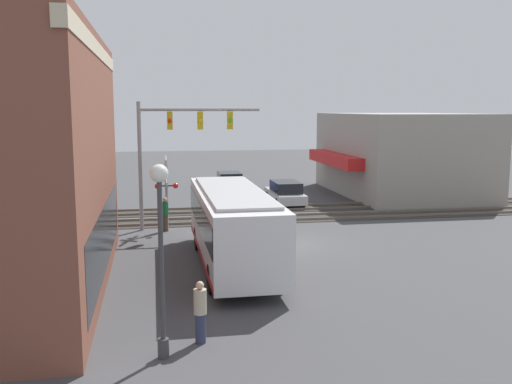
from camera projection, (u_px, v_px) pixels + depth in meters
name	position (u px, v px, depth m)	size (l,w,h in m)	color
ground_plane	(284.00, 244.00, 26.00)	(120.00, 120.00, 0.00)	#424244
shop_building	(400.00, 154.00, 41.42)	(13.06, 10.02, 5.82)	gray
city_bus	(233.00, 224.00, 22.23)	(10.09, 2.59, 3.04)	silver
traffic_signal_gantry	(177.00, 136.00, 28.76)	(0.42, 6.19, 6.50)	gray
crossing_signal	(166.00, 186.00, 28.68)	(1.41, 1.18, 3.81)	gray
streetlamp	(161.00, 244.00, 13.74)	(0.44, 0.44, 4.83)	#38383A
rail_track_near	(260.00, 219.00, 31.84)	(2.60, 60.00, 0.15)	#332D28
rail_track_far	(250.00, 209.00, 34.96)	(2.60, 60.00, 0.15)	#332D28
parked_car_silver	(285.00, 193.00, 36.99)	(4.84, 1.82, 1.50)	#B7B7BC
parked_car_blue	(229.00, 182.00, 42.93)	(4.47, 1.82, 1.44)	navy
pedestrian_at_crossing	(165.00, 214.00, 28.72)	(0.34, 0.34, 1.74)	#473828
pedestrian_by_lamp	(200.00, 312.00, 14.94)	(0.34, 0.34, 1.68)	#2D3351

